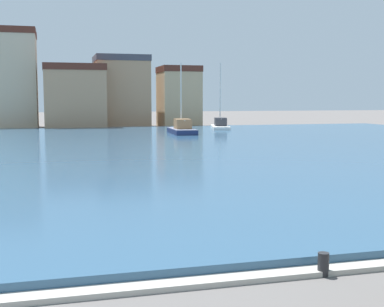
% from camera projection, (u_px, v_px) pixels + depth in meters
% --- Properties ---
extents(harbor_water, '(81.64, 54.29, 0.30)m').
position_uv_depth(harbor_water, '(79.00, 150.00, 36.46)').
color(harbor_water, '#2D5170').
rests_on(harbor_water, ground).
extents(quay_edge_coping, '(81.64, 0.50, 0.12)m').
position_uv_depth(quay_edge_coping, '(152.00, 287.00, 10.17)').
color(quay_edge_coping, '#ADA89E').
rests_on(quay_edge_coping, ground).
extents(sailboat_white, '(3.29, 6.95, 7.88)m').
position_uv_depth(sailboat_white, '(220.00, 127.00, 60.19)').
color(sailboat_white, white).
rests_on(sailboat_white, ground).
extents(sailboat_navy, '(2.43, 6.80, 7.26)m').
position_uv_depth(sailboat_navy, '(181.00, 130.00, 51.90)').
color(sailboat_navy, navy).
rests_on(sailboat_navy, ground).
extents(mooring_bollard, '(0.24, 0.24, 0.50)m').
position_uv_depth(mooring_bollard, '(323.00, 264.00, 10.95)').
color(mooring_bollard, '#232326').
rests_on(mooring_bollard, ground).
extents(townhouse_end_terrace, '(6.44, 7.80, 12.36)m').
position_uv_depth(townhouse_end_terrace, '(11.00, 79.00, 65.51)').
color(townhouse_end_terrace, '#C6B293').
rests_on(townhouse_end_terrace, ground).
extents(townhouse_narrow_midrow, '(7.44, 8.10, 7.94)m').
position_uv_depth(townhouse_narrow_midrow, '(74.00, 97.00, 65.04)').
color(townhouse_narrow_midrow, tan).
rests_on(townhouse_narrow_midrow, ground).
extents(townhouse_wide_warehouse, '(7.00, 6.88, 9.39)m').
position_uv_depth(townhouse_wide_warehouse, '(121.00, 91.00, 69.22)').
color(townhouse_wide_warehouse, tan).
rests_on(townhouse_wide_warehouse, ground).
extents(townhouse_tall_gabled, '(5.21, 5.88, 8.07)m').
position_uv_depth(townhouse_tall_gabled, '(179.00, 96.00, 70.34)').
color(townhouse_tall_gabled, tan).
rests_on(townhouse_tall_gabled, ground).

